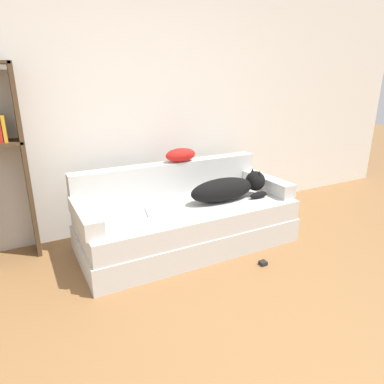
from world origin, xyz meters
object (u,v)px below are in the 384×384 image
at_px(laptop, 165,210).
at_px(power_adapter, 263,263).
at_px(couch, 187,225).
at_px(dog, 230,188).
at_px(throw_pillow, 181,155).

height_order(laptop, power_adapter, laptop).
bearing_deg(couch, power_adapter, -58.77).
xyz_separation_m(dog, throw_pillow, (-0.30, 0.45, 0.27)).
height_order(couch, laptop, laptop).
distance_m(dog, power_adapter, 0.78).
xyz_separation_m(couch, dog, (0.42, -0.09, 0.33)).
bearing_deg(laptop, power_adapter, -29.27).
bearing_deg(laptop, dog, 10.94).
xyz_separation_m(couch, power_adapter, (0.40, -0.66, -0.19)).
relative_size(couch, dog, 2.45).
height_order(couch, throw_pillow, throw_pillow).
distance_m(dog, laptop, 0.69).
bearing_deg(throw_pillow, laptop, -131.44).
bearing_deg(throw_pillow, power_adapter, -74.57).
distance_m(couch, laptop, 0.35).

